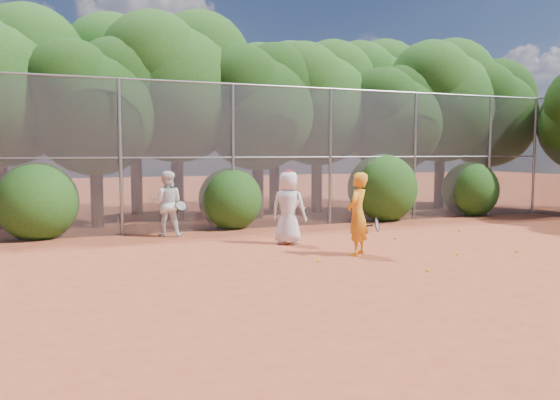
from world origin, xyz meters
name	(u,v)px	position (x,y,z in m)	size (l,w,h in m)	color
ground	(381,269)	(0.00, 0.00, 0.00)	(80.00, 80.00, 0.00)	#A74325
fence_back	(263,155)	(-0.12, 6.00, 2.05)	(20.05, 0.09, 4.03)	gray
tree_2	(96,101)	(-4.45, 7.83, 3.58)	(3.99, 3.47, 5.47)	black
tree_3	(178,80)	(-1.94, 8.84, 4.40)	(4.89, 4.26, 6.70)	black
tree_4	(259,102)	(0.55, 8.24, 3.76)	(4.19, 3.64, 5.73)	black
tree_5	(318,98)	(3.06, 9.04, 4.05)	(4.51, 3.92, 6.17)	black
tree_6	(394,114)	(5.55, 8.03, 3.47)	(3.86, 3.36, 5.29)	black
tree_7	(442,96)	(8.06, 8.64, 4.28)	(4.77, 4.14, 6.53)	black
tree_8	(489,109)	(10.05, 8.34, 3.82)	(4.25, 3.70, 5.82)	black
tree_10	(136,80)	(-2.93, 11.05, 4.63)	(5.15, 4.48, 7.06)	black
tree_11	(275,98)	(2.06, 10.64, 4.16)	(4.64, 4.03, 6.35)	black
tree_12	(372,95)	(6.56, 11.24, 4.51)	(5.02, 4.37, 6.88)	black
bush_0	(37,198)	(-6.00, 6.30, 1.00)	(2.00, 2.00, 2.00)	#1B4611
bush_1	(230,196)	(-1.00, 6.30, 0.90)	(1.80, 1.80, 1.80)	#1B4611
bush_2	(382,185)	(4.00, 6.30, 1.10)	(2.20, 2.20, 2.20)	#1B4611
bush_3	(470,187)	(7.50, 6.30, 0.95)	(1.90, 1.90, 1.90)	#1B4611
player_yellow	(358,214)	(0.26, 1.33, 0.86)	(0.86, 0.72, 1.73)	orange
player_teen	(289,207)	(-0.53, 3.15, 0.86)	(0.98, 0.97, 1.74)	white
player_white	(167,204)	(-2.94, 5.40, 0.83)	(0.96, 0.84, 1.67)	white
ball_0	(457,254)	(2.17, 0.52, 0.03)	(0.07, 0.07, 0.07)	yellow
ball_1	(459,230)	(4.58, 3.32, 0.03)	(0.07, 0.07, 0.07)	yellow
ball_2	(427,270)	(0.62, -0.56, 0.03)	(0.07, 0.07, 0.07)	yellow
ball_3	(517,251)	(3.61, 0.34, 0.03)	(0.07, 0.07, 0.07)	yellow
ball_4	(318,260)	(-0.80, 0.98, 0.03)	(0.07, 0.07, 0.07)	yellow
ball_5	(395,238)	(2.18, 2.81, 0.03)	(0.07, 0.07, 0.07)	yellow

